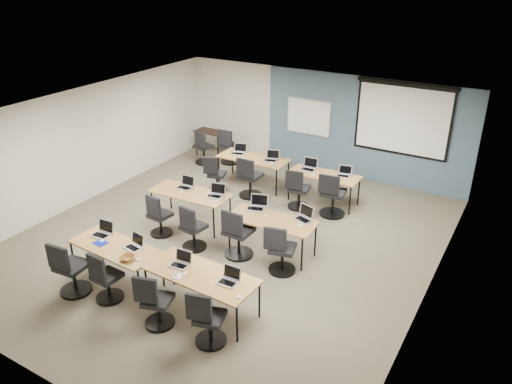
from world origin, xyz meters
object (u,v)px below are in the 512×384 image
Objects in this scene: task_chair_3 at (207,322)px; spare_chair_b at (203,150)px; training_table_back_right at (324,176)px; task_chair_9 at (249,180)px; task_chair_7 at (280,253)px; laptop_9 at (271,158)px; task_chair_5 at (192,231)px; laptop_10 at (309,167)px; whiteboard at (309,117)px; task_chair_6 at (237,237)px; laptop_6 at (257,205)px; utility_table at (210,134)px; training_table_front_right at (201,276)px; task_chair_4 at (159,219)px; laptop_8 at (239,151)px; task_chair_8 at (215,177)px; training_table_mid_left at (190,194)px; training_table_mid_right at (272,222)px; task_chair_1 at (105,281)px; laptop_1 at (135,244)px; task_chair_10 at (298,192)px; laptop_5 at (216,193)px; laptop_11 at (344,173)px; task_chair_11 at (332,198)px; training_table_front_left at (115,248)px; training_table_back_left at (253,159)px; laptop_0 at (103,232)px; laptop_3 at (229,278)px; projector_screen at (403,115)px; laptop_4 at (186,185)px; spare_chair_a at (229,149)px; laptop_7 at (304,216)px; task_chair_2 at (155,305)px.

spare_chair_b reaches higher than task_chair_3.
task_chair_9 is (-1.68, -0.63, -0.25)m from training_table_back_right.
task_chair_7 reaches higher than laptop_9.
laptop_10 is (0.95, 3.39, 0.39)m from task_chair_5.
task_chair_6 is (0.82, -4.88, -1.02)m from whiteboard.
utility_table is at bearing 117.11° from laptop_6.
task_chair_5 is (-1.33, 1.49, -0.29)m from training_table_front_right.
laptop_8 reaches higher than task_chair_4.
task_chair_8 is at bearing -52.75° from utility_table.
laptop_6 is at bearing -44.61° from utility_table.
training_table_mid_left is 1.71× the size of task_chair_9.
training_table_mid_right is 1.80× the size of task_chair_1.
task_chair_7 is at bearing 73.19° from training_table_front_right.
spare_chair_b reaches higher than laptop_1.
task_chair_4 is 2.44m from task_chair_8.
laptop_9 is (-1.03, 2.47, -0.00)m from laptop_6.
laptop_10 is at bearing 84.96° from task_chair_10.
task_chair_7 reaches higher than task_chair_5.
laptop_5 is 3.11m from laptop_11.
training_table_front_right is 3.13m from training_table_mid_left.
training_table_back_right is 0.72m from task_chair_11.
laptop_8 is (-0.58, 5.01, 0.11)m from training_table_front_left.
task_chair_1 reaches higher than training_table_back_left.
laptop_6 is (1.89, 2.36, 0.00)m from laptop_0.
laptop_3 is 0.91× the size of laptop_5.
task_chair_11 reaches higher than training_table_mid_right.
projector_screen is at bearing 57.91° from laptop_0.
task_chair_8 is 0.96× the size of task_chair_10.
laptop_4 is at bearing -112.75° from task_chair_9.
task_chair_1 is 4.69m from task_chair_8.
task_chair_9 reaches higher than training_table_back_left.
whiteboard is 2.44m from spare_chair_a.
training_table_front_left is 1.73× the size of task_chair_10.
laptop_7 reaches higher than laptop_1.
projector_screen is 4.82m from task_chair_8.
laptop_1 reaches higher than task_chair_8.
task_chair_2 is 0.99× the size of task_chair_5.
laptop_7 is 0.39× the size of utility_table.
task_chair_2 is 2.38m from task_chair_6.
laptop_11 is at bearing 69.57° from task_chair_5.
utility_table is at bearing 113.58° from laptop_5.
laptop_7 is 0.96m from task_chair_7.
training_table_mid_right is (1.91, 2.27, 0.00)m from training_table_front_left.
training_table_front_right is 1.80× the size of task_chair_11.
projector_screen reaches higher than task_chair_1.
laptop_7 reaches higher than training_table_front_left.
laptop_5 is 0.95× the size of laptop_6.
utility_table is (-3.68, 4.31, 0.22)m from task_chair_6.
laptop_6 is (-0.91, 2.41, 0.01)m from laptop_3.
task_chair_11 is (3.01, 0.25, 0.05)m from task_chair_8.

